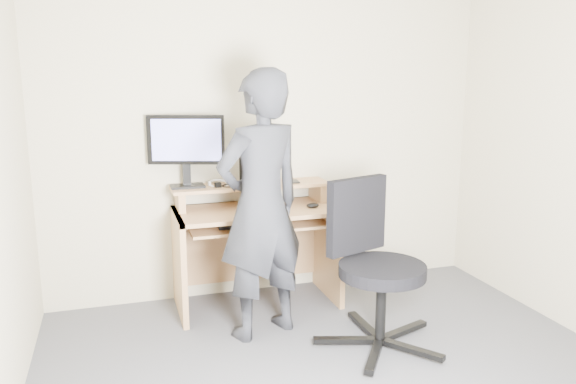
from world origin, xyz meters
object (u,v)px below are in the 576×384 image
desk (254,232)px  office_chair (373,259)px  person (261,206)px  monitor (186,144)px

desk → office_chair: 1.07m
person → office_chair: bearing=131.6°
office_chair → person: person is taller
person → desk: bearing=-119.3°
office_chair → monitor: bearing=116.9°
desk → monitor: bearing=169.9°
monitor → office_chair: monitor is taller
monitor → person: person is taller
desk → person: 0.66m
desk → office_chair: bearing=-58.6°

